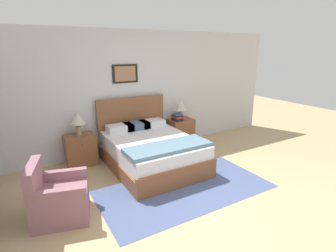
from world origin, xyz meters
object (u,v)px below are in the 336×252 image
at_px(bed, 151,150).
at_px(armchair, 58,199).
at_px(nightstand_by_door, 181,132).
at_px(table_lamp_near_window, 78,119).
at_px(table_lamp_by_door, 181,106).
at_px(nightstand_near_window, 81,150).

xyz_separation_m(bed, armchair, (-1.82, -0.84, -0.04)).
height_order(bed, nightstand_by_door, bed).
bearing_deg(nightstand_by_door, bed, -147.17).
xyz_separation_m(table_lamp_near_window, table_lamp_by_door, (2.33, 0.00, 0.00)).
xyz_separation_m(nightstand_by_door, table_lamp_near_window, (-2.33, 0.01, 0.62)).
height_order(armchair, nightstand_near_window, armchair).
height_order(bed, nightstand_near_window, bed).
relative_size(nightstand_near_window, nightstand_by_door, 1.00).
relative_size(bed, nightstand_near_window, 3.20).
relative_size(nightstand_by_door, table_lamp_near_window, 1.37).
distance_m(nightstand_near_window, nightstand_by_door, 2.34).
bearing_deg(nightstand_by_door, table_lamp_by_door, 123.98).
bearing_deg(bed, nightstand_near_window, 147.17).
distance_m(armchair, nightstand_by_door, 3.39).
bearing_deg(armchair, table_lamp_near_window, 172.28).
bearing_deg(armchair, table_lamp_by_door, 132.81).
bearing_deg(bed, table_lamp_by_door, 33.34).
distance_m(nightstand_by_door, table_lamp_near_window, 2.41).
xyz_separation_m(armchair, nightstand_by_door, (2.99, 1.59, 0.02)).
relative_size(nightstand_by_door, table_lamp_by_door, 1.37).
bearing_deg(nightstand_near_window, table_lamp_near_window, 61.46).
bearing_deg(armchair, bed, 129.25).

